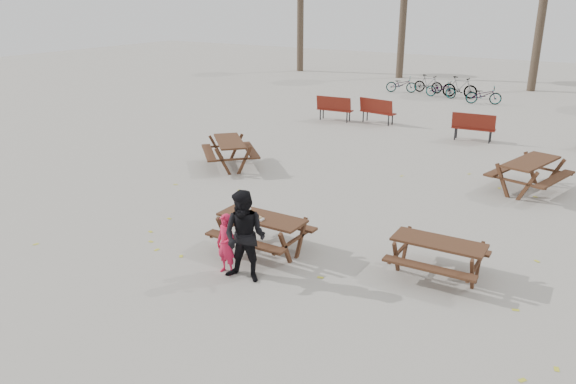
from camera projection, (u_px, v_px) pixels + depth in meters
The scene contains 13 objects.
ground at pixel (262, 251), 11.58m from camera, with size 80.00×80.00×0.00m, color gray.
main_picnic_table at pixel (262, 225), 11.38m from camera, with size 1.80×1.45×0.78m.
food_tray at pixel (259, 219), 11.15m from camera, with size 0.18×0.11×0.04m, color white.
bread_roll at pixel (259, 217), 11.14m from camera, with size 0.14×0.06×0.05m, color tan.
soda_bottle at pixel (250, 212), 11.36m from camera, with size 0.07×0.07×0.17m.
child at pixel (226, 244), 10.50m from camera, with size 0.43×0.28×1.19m, color red.
adult at pixel (245, 237), 10.15m from camera, with size 0.84×0.66×1.73m, color black.
picnic_table_east at pixel (437, 259), 10.44m from camera, with size 1.68×1.35×0.72m, color #381F14, non-canonical shape.
picnic_table_north at pixel (230, 153), 17.12m from camera, with size 1.92×1.55×0.83m, color #381F14, non-canonical shape.
picnic_table_far at pixel (529, 176), 14.96m from camera, with size 1.99×1.61×0.86m, color #381F14, non-canonical shape.
park_bench_row at pixel (441, 119), 21.32m from camera, with size 11.64×1.88×1.03m.
bicycle_row at pixel (444, 88), 28.70m from camera, with size 6.32×2.51×1.06m.
fallen_leaves at pixel (339, 217), 13.33m from camera, with size 11.00×11.00×0.01m, color gold, non-canonical shape.
Camera 1 is at (6.01, -8.63, 5.03)m, focal length 35.00 mm.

